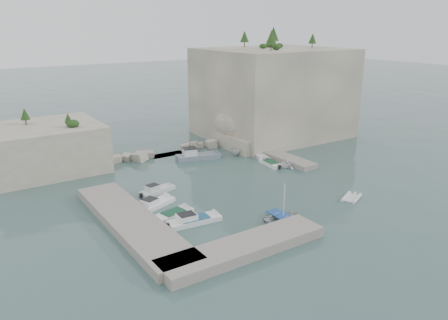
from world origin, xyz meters
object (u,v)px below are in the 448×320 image
rowboat (283,221)px  tender_east_b (271,165)px  tender_east_d (239,154)px  motorboat_d (194,223)px  inflatable_dinghy (351,199)px  tender_east_c (261,158)px  motorboat_a (157,192)px  tender_east_a (286,167)px  motorboat_b (155,206)px  motorboat_c (173,216)px  work_boat (199,159)px

rowboat → tender_east_b: (11.91, 16.67, 0.00)m
tender_east_d → motorboat_d: bearing=114.7°
inflatable_dinghy → tender_east_c: bearing=61.7°
motorboat_a → tender_east_d: bearing=10.9°
tender_east_a → tender_east_b: 2.60m
rowboat → tender_east_c: (12.91, 20.29, 0.00)m
rowboat → tender_east_b: size_ratio=0.98×
rowboat → motorboat_b: bearing=42.7°
motorboat_d → rowboat: motorboat_d is taller
motorboat_c → work_boat: work_boat is taller
motorboat_b → inflatable_dinghy: (22.11, -11.86, 0.00)m
inflatable_dinghy → tender_east_d: (-0.23, 24.52, 0.00)m
motorboat_a → rowboat: 17.96m
motorboat_d → tender_east_d: (20.14, 19.37, 0.00)m
motorboat_d → tender_east_c: bearing=40.2°
tender_east_d → work_boat: work_boat is taller
motorboat_c → tender_east_d: bearing=25.0°
motorboat_c → rowboat: rowboat is taller
motorboat_d → tender_east_a: tender_east_a is taller
rowboat → tender_east_b: 20.49m
tender_east_b → tender_east_d: size_ratio=1.20×
inflatable_dinghy → tender_east_b: 16.66m
motorboat_b → work_boat: (14.51, 13.99, 0.00)m
motorboat_d → tender_east_b: bearing=34.4°
motorboat_a → tender_east_c: motorboat_a is taller
tender_east_a → work_boat: (-9.18, 11.48, 0.00)m
motorboat_c → inflatable_dinghy: size_ratio=1.44×
inflatable_dinghy → tender_east_d: size_ratio=0.88×
motorboat_c → tender_east_d: 26.95m
motorboat_d → rowboat: size_ratio=1.38×
inflatable_dinghy → tender_east_c: size_ratio=0.76×
motorboat_c → tender_east_c: (22.87, 12.26, 0.00)m
motorboat_a → work_boat: size_ratio=0.69×
motorboat_d → work_boat: work_boat is taller
motorboat_a → motorboat_b: 4.67m
tender_east_a → rowboat: bearing=136.8°
tender_east_b → tender_east_c: size_ratio=1.05×
inflatable_dinghy → tender_east_d: tender_east_d is taller
tender_east_a → tender_east_c: size_ratio=0.66×
tender_east_b → motorboat_c: bearing=117.6°
tender_east_c → work_boat: work_boat is taller
motorboat_d → motorboat_b: 6.94m
motorboat_d → inflatable_dinghy: (20.37, -5.14, 0.00)m
motorboat_c → motorboat_a: motorboat_a is taller
motorboat_c → motorboat_d: size_ratio=0.78×
motorboat_d → tender_east_a: 23.82m
motorboat_c → rowboat: bearing=-51.7°
motorboat_d → tender_east_d: bearing=49.2°
motorboat_c → tender_east_a: 23.98m
tender_east_b → work_boat: size_ratio=0.63×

